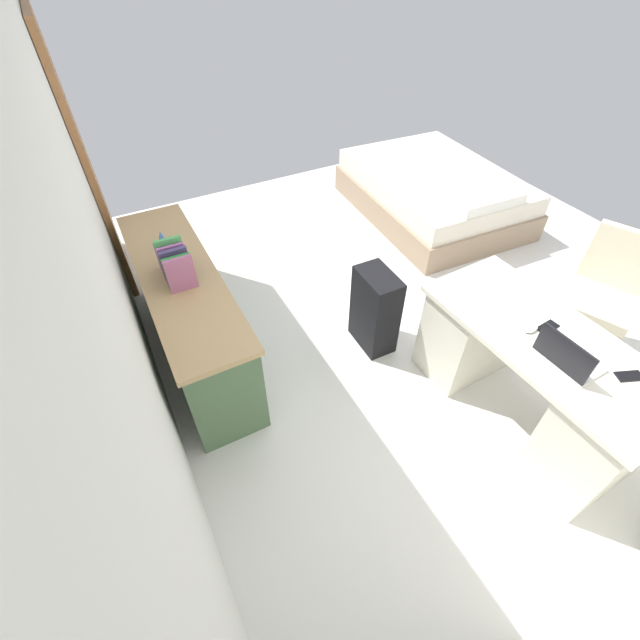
{
  "coord_description": "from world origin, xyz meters",
  "views": [
    {
      "loc": [
        -2.07,
        1.91,
        2.48
      ],
      "look_at": [
        -0.35,
        0.99,
        0.6
      ],
      "focal_mm": 24.19,
      "sensor_mm": 36.0,
      "label": 1
    }
  ],
  "objects": [
    {
      "name": "laptop",
      "position": [
        -1.37,
        0.06,
        0.77
      ],
      "size": [
        0.32,
        0.23,
        0.21
      ],
      "color": "silver",
      "rests_on": "desk"
    },
    {
      "name": "wall_back",
      "position": [
        0.0,
        2.06,
        1.29
      ],
      "size": [
        4.44,
        0.1,
        2.58
      ],
      "primitive_type": "cube",
      "color": "silver",
      "rests_on": "ground_plane"
    },
    {
      "name": "credenza",
      "position": [
        0.35,
        1.68,
        0.38
      ],
      "size": [
        1.8,
        0.48,
        0.75
      ],
      "color": "#4C6B47",
      "rests_on": "ground_plane"
    },
    {
      "name": "book_row",
      "position": [
        0.3,
        1.68,
        0.86
      ],
      "size": [
        0.31,
        0.17,
        0.23
      ],
      "color": "#AA5F86",
      "rests_on": "credenza"
    },
    {
      "name": "bed",
      "position": [
        1.15,
        -1.19,
        0.24
      ],
      "size": [
        1.98,
        1.51,
        0.58
      ],
      "color": "gray",
      "rests_on": "ground_plane"
    },
    {
      "name": "suitcase_black",
      "position": [
        -0.2,
        0.45,
        0.33
      ],
      "size": [
        0.37,
        0.23,
        0.65
      ],
      "primitive_type": "cube",
      "rotation": [
        0.0,
        0.0,
        -0.02
      ],
      "color": "black",
      "rests_on": "ground_plane"
    },
    {
      "name": "computer_mouse",
      "position": [
        -1.1,
        0.03,
        0.74
      ],
      "size": [
        0.06,
        0.1,
        0.03
      ],
      "primitive_type": "ellipsoid",
      "rotation": [
        0.0,
        0.0,
        0.03
      ],
      "color": "white",
      "rests_on": "desk"
    },
    {
      "name": "door_wooden",
      "position": [
        1.67,
        1.98,
        1.02
      ],
      "size": [
        0.88,
        0.05,
        2.04
      ],
      "primitive_type": "cube",
      "color": "#936038",
      "rests_on": "ground_plane"
    },
    {
      "name": "desk",
      "position": [
        -1.19,
        -0.02,
        0.38
      ],
      "size": [
        1.46,
        0.71,
        0.72
      ],
      "color": "silver",
      "rests_on": "ground_plane"
    },
    {
      "name": "cell_phone_by_mouse",
      "position": [
        -1.14,
        -0.08,
        0.73
      ],
      "size": [
        0.08,
        0.14,
        0.01
      ],
      "primitive_type": "cube",
      "rotation": [
        0.0,
        0.0,
        0.08
      ],
      "color": "black",
      "rests_on": "desk"
    },
    {
      "name": "figurine_small",
      "position": [
        0.71,
        1.68,
        0.8
      ],
      "size": [
        0.08,
        0.08,
        0.11
      ],
      "primitive_type": "cone",
      "color": "#4C7FBF",
      "rests_on": "credenza"
    },
    {
      "name": "cell_phone_near_laptop",
      "position": [
        -1.59,
        -0.16,
        0.73
      ],
      "size": [
        0.11,
        0.15,
        0.01
      ],
      "primitive_type": "cube",
      "rotation": [
        0.0,
        0.0,
        -0.4
      ],
      "color": "black",
      "rests_on": "desk"
    },
    {
      "name": "office_chair",
      "position": [
        -0.96,
        -0.95,
        0.42
      ],
      "size": [
        0.6,
        0.6,
        0.94
      ],
      "color": "black",
      "rests_on": "ground_plane"
    },
    {
      "name": "ground_plane",
      "position": [
        0.0,
        0.0,
        0.0
      ],
      "size": [
        5.44,
        5.44,
        0.0
      ],
      "primitive_type": "plane",
      "color": "silver"
    }
  ]
}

